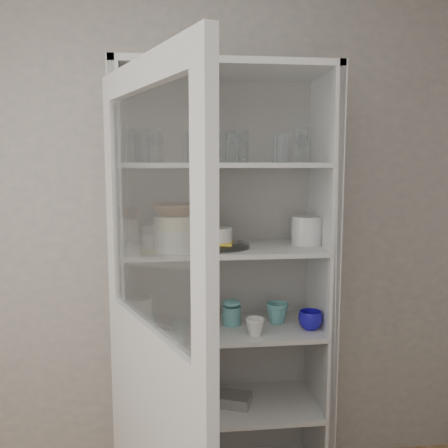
% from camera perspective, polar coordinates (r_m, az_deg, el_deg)
% --- Properties ---
extents(wall_back, '(3.60, 0.02, 2.60)m').
position_cam_1_polar(wall_back, '(2.49, -5.17, -0.99)').
color(wall_back, gray).
rests_on(wall_back, ground).
extents(pantry_cabinet, '(1.00, 0.45, 2.10)m').
position_cam_1_polar(pantry_cabinet, '(2.42, -0.17, -9.93)').
color(pantry_cabinet, silver).
rests_on(pantry_cabinet, floor).
extents(cupboard_door, '(0.39, 0.84, 2.00)m').
position_cam_1_polar(cupboard_door, '(1.78, -8.56, -18.96)').
color(cupboard_door, silver).
rests_on(cupboard_door, floor).
extents(tumbler_0, '(0.08, 0.08, 0.13)m').
position_cam_1_polar(tumbler_0, '(2.10, -10.89, 9.01)').
color(tumbler_0, silver).
rests_on(tumbler_0, shelf_glass).
extents(tumbler_1, '(0.07, 0.07, 0.13)m').
position_cam_1_polar(tumbler_1, '(2.10, -9.79, 9.05)').
color(tumbler_1, silver).
rests_on(tumbler_1, shelf_glass).
extents(tumbler_2, '(0.08, 0.08, 0.13)m').
position_cam_1_polar(tumbler_2, '(2.13, -3.21, 9.11)').
color(tumbler_2, silver).
rests_on(tumbler_2, shelf_glass).
extents(tumbler_3, '(0.08, 0.08, 0.13)m').
position_cam_1_polar(tumbler_3, '(2.13, 1.06, 9.13)').
color(tumbler_3, silver).
rests_on(tumbler_3, shelf_glass).
extents(tumbler_4, '(0.08, 0.08, 0.13)m').
position_cam_1_polar(tumbler_4, '(2.17, 6.66, 9.05)').
color(tumbler_4, silver).
rests_on(tumbler_4, shelf_glass).
extents(tumbler_5, '(0.07, 0.07, 0.13)m').
position_cam_1_polar(tumbler_5, '(2.14, 7.08, 9.04)').
color(tumbler_5, silver).
rests_on(tumbler_5, shelf_glass).
extents(tumbler_6, '(0.08, 0.08, 0.16)m').
position_cam_1_polar(tumbler_6, '(2.17, 9.22, 9.36)').
color(tumbler_6, silver).
rests_on(tumbler_6, shelf_glass).
extents(tumbler_7, '(0.09, 0.09, 0.15)m').
position_cam_1_polar(tumbler_7, '(2.24, -10.62, 9.18)').
color(tumbler_7, silver).
rests_on(tumbler_7, shelf_glass).
extents(tumbler_8, '(0.10, 0.10, 0.15)m').
position_cam_1_polar(tumbler_8, '(2.25, -8.55, 9.22)').
color(tumbler_8, silver).
rests_on(tumbler_8, shelf_glass).
extents(tumbler_9, '(0.08, 0.08, 0.13)m').
position_cam_1_polar(tumbler_9, '(2.24, -0.11, 9.00)').
color(tumbler_9, silver).
rests_on(tumbler_9, shelf_glass).
extents(tumbler_10, '(0.09, 0.09, 0.14)m').
position_cam_1_polar(tumbler_10, '(2.23, -3.57, 9.14)').
color(tumbler_10, silver).
rests_on(tumbler_10, shelf_glass).
extents(tumbler_11, '(0.10, 0.10, 0.15)m').
position_cam_1_polar(tumbler_11, '(2.24, 2.02, 9.28)').
color(tumbler_11, silver).
rests_on(tumbler_11, shelf_glass).
extents(goblet_0, '(0.07, 0.07, 0.16)m').
position_cam_1_polar(goblet_0, '(2.36, -8.04, 9.23)').
color(goblet_0, silver).
rests_on(goblet_0, shelf_glass).
extents(goblet_1, '(0.08, 0.08, 0.17)m').
position_cam_1_polar(goblet_1, '(2.34, -2.03, 9.46)').
color(goblet_1, silver).
rests_on(goblet_1, shelf_glass).
extents(goblet_2, '(0.08, 0.08, 0.17)m').
position_cam_1_polar(goblet_2, '(2.35, 1.29, 9.47)').
color(goblet_2, silver).
rests_on(goblet_2, shelf_glass).
extents(goblet_3, '(0.07, 0.07, 0.15)m').
position_cam_1_polar(goblet_3, '(2.44, 9.41, 9.10)').
color(goblet_3, silver).
rests_on(goblet_3, shelf_glass).
extents(plate_stack_front, '(0.21, 0.21, 0.10)m').
position_cam_1_polar(plate_stack_front, '(2.19, -5.82, -1.88)').
color(plate_stack_front, silver).
rests_on(plate_stack_front, shelf_plates).
extents(plate_stack_back, '(0.22, 0.22, 0.10)m').
position_cam_1_polar(plate_stack_back, '(2.37, -7.29, -1.18)').
color(plate_stack_back, silver).
rests_on(plate_stack_back, shelf_plates).
extents(cream_bowl, '(0.25, 0.25, 0.06)m').
position_cam_1_polar(cream_bowl, '(2.17, -5.85, 0.20)').
color(cream_bowl, beige).
rests_on(cream_bowl, plate_stack_front).
extents(terracotta_bowl, '(0.25, 0.25, 0.05)m').
position_cam_1_polar(terracotta_bowl, '(2.17, -5.87, 1.72)').
color(terracotta_bowl, brown).
rests_on(terracotta_bowl, cream_bowl).
extents(glass_platter, '(0.40, 0.40, 0.02)m').
position_cam_1_polar(glass_platter, '(2.26, -0.96, -2.59)').
color(glass_platter, silver).
rests_on(glass_platter, shelf_plates).
extents(yellow_trivet, '(0.18, 0.18, 0.01)m').
position_cam_1_polar(yellow_trivet, '(2.25, -0.96, -2.22)').
color(yellow_trivet, gold).
rests_on(yellow_trivet, glass_platter).
extents(white_ramekin, '(0.19, 0.19, 0.07)m').
position_cam_1_polar(white_ramekin, '(2.25, -0.96, -1.25)').
color(white_ramekin, silver).
rests_on(white_ramekin, yellow_trivet).
extents(grey_bowl_stack, '(0.15, 0.15, 0.14)m').
position_cam_1_polar(grey_bowl_stack, '(2.35, 9.96, -0.78)').
color(grey_bowl_stack, silver).
rests_on(grey_bowl_stack, shelf_plates).
extents(mug_blue, '(0.14, 0.14, 0.09)m').
position_cam_1_polar(mug_blue, '(2.37, 10.34, -11.30)').
color(mug_blue, '#121AA5').
rests_on(mug_blue, shelf_mugs).
extents(mug_teal, '(0.12, 0.12, 0.10)m').
position_cam_1_polar(mug_teal, '(2.43, 6.42, -10.60)').
color(mug_teal, '#206873').
rests_on(mug_teal, shelf_mugs).
extents(mug_white, '(0.09, 0.09, 0.08)m').
position_cam_1_polar(mug_white, '(2.26, 3.75, -12.24)').
color(mug_white, silver).
rests_on(mug_white, shelf_mugs).
extents(teal_jar, '(0.09, 0.09, 0.11)m').
position_cam_1_polar(teal_jar, '(2.39, 0.93, -10.74)').
color(teal_jar, '#206873').
rests_on(teal_jar, shelf_mugs).
extents(measuring_cups, '(0.09, 0.09, 0.04)m').
position_cam_1_polar(measuring_cups, '(2.29, -8.02, -12.62)').
color(measuring_cups, silver).
rests_on(measuring_cups, shelf_mugs).
extents(white_canister, '(0.15, 0.15, 0.14)m').
position_cam_1_polar(white_canister, '(2.40, -10.07, -10.37)').
color(white_canister, silver).
rests_on(white_canister, shelf_mugs).
extents(cream_dish, '(0.34, 0.34, 0.08)m').
position_cam_1_polar(cream_dish, '(2.50, -3.76, -20.27)').
color(cream_dish, beige).
rests_on(cream_dish, shelf_bot).
extents(tin_box, '(0.21, 0.18, 0.05)m').
position_cam_1_polar(tin_box, '(2.52, 1.05, -20.35)').
color(tin_box, '#9E9D9F').
rests_on(tin_box, shelf_bot).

